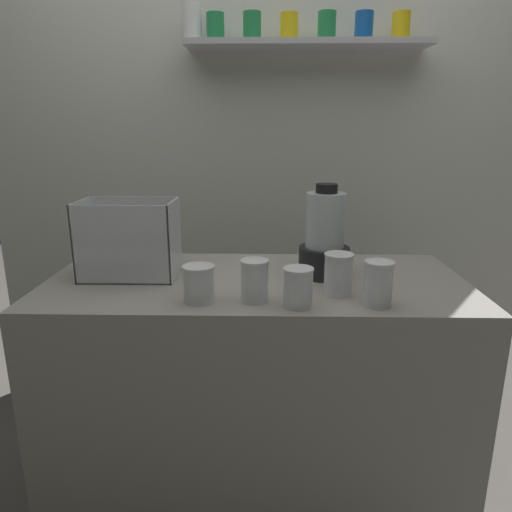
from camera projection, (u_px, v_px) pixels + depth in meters
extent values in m
plane|color=slate|center=(256.00, 499.00, 1.81)|extent=(8.00, 8.00, 0.00)
cube|color=#9E998E|center=(256.00, 397.00, 1.69)|extent=(1.40, 0.64, 0.90)
cube|color=silver|center=(259.00, 158.00, 2.21)|extent=(2.60, 0.04, 2.50)
cube|color=silver|center=(307.00, 44.00, 1.97)|extent=(1.03, 0.20, 0.02)
cylinder|color=#268C4C|center=(215.00, 27.00, 1.95)|extent=(0.08, 0.08, 0.11)
cylinder|color=#268C4C|center=(252.00, 26.00, 1.94)|extent=(0.08, 0.08, 0.11)
cylinder|color=yellow|center=(289.00, 27.00, 1.95)|extent=(0.08, 0.08, 0.11)
cylinder|color=#268C4C|center=(327.00, 26.00, 1.93)|extent=(0.08, 0.08, 0.11)
cylinder|color=#1959B2|center=(364.00, 26.00, 1.93)|extent=(0.08, 0.08, 0.11)
cylinder|color=yellow|center=(401.00, 26.00, 1.94)|extent=(0.08, 0.08, 0.11)
cylinder|color=white|center=(192.00, 22.00, 1.95)|extent=(0.08, 0.08, 0.15)
cube|color=white|center=(132.00, 275.00, 1.60)|extent=(0.31, 0.20, 0.01)
cube|color=white|center=(120.00, 246.00, 1.47)|extent=(0.31, 0.01, 0.26)
cube|color=white|center=(137.00, 233.00, 1.66)|extent=(0.31, 0.01, 0.26)
cube|color=white|center=(84.00, 239.00, 1.57)|extent=(0.01, 0.20, 0.26)
cube|color=white|center=(175.00, 239.00, 1.56)|extent=(0.01, 0.20, 0.26)
cone|color=orange|center=(142.00, 270.00, 1.60)|extent=(0.03, 0.17, 0.02)
cone|color=orange|center=(118.00, 269.00, 1.59)|extent=(0.12, 0.14, 0.03)
cone|color=orange|center=(133.00, 269.00, 1.59)|extent=(0.09, 0.16, 0.03)
cone|color=orange|center=(129.00, 268.00, 1.60)|extent=(0.13, 0.13, 0.03)
cone|color=orange|center=(149.00, 263.00, 1.59)|extent=(0.13, 0.15, 0.03)
cone|color=orange|center=(146.00, 262.00, 1.59)|extent=(0.14, 0.13, 0.03)
cone|color=orange|center=(125.00, 261.00, 1.59)|extent=(0.16, 0.10, 0.03)
cylinder|color=black|center=(324.00, 261.00, 1.59)|extent=(0.17, 0.17, 0.10)
cylinder|color=silver|center=(325.00, 220.00, 1.55)|extent=(0.13, 0.13, 0.18)
cylinder|color=orange|center=(325.00, 241.00, 1.57)|extent=(0.12, 0.12, 0.04)
cylinder|color=black|center=(327.00, 188.00, 1.53)|extent=(0.07, 0.07, 0.03)
cylinder|color=white|center=(199.00, 285.00, 1.35)|extent=(0.09, 0.09, 0.10)
cylinder|color=orange|center=(199.00, 292.00, 1.36)|extent=(0.08, 0.08, 0.06)
cylinder|color=white|center=(198.00, 267.00, 1.34)|extent=(0.09, 0.09, 0.01)
cylinder|color=white|center=(256.00, 282.00, 1.35)|extent=(0.08, 0.08, 0.12)
cylinder|color=red|center=(256.00, 285.00, 1.35)|extent=(0.07, 0.07, 0.10)
cylinder|color=white|center=(256.00, 261.00, 1.33)|extent=(0.08, 0.08, 0.01)
cylinder|color=white|center=(298.00, 288.00, 1.31)|extent=(0.08, 0.08, 0.11)
cylinder|color=maroon|center=(298.00, 296.00, 1.32)|extent=(0.08, 0.08, 0.06)
cylinder|color=white|center=(299.00, 269.00, 1.30)|extent=(0.09, 0.09, 0.01)
cylinder|color=white|center=(338.00, 275.00, 1.41)|extent=(0.08, 0.08, 0.12)
cylinder|color=yellow|center=(338.00, 278.00, 1.41)|extent=(0.08, 0.08, 0.11)
cylinder|color=white|center=(339.00, 255.00, 1.39)|extent=(0.09, 0.09, 0.01)
cylinder|color=white|center=(378.00, 285.00, 1.32)|extent=(0.08, 0.08, 0.13)
cylinder|color=orange|center=(378.00, 290.00, 1.32)|extent=(0.07, 0.07, 0.09)
cylinder|color=white|center=(380.00, 263.00, 1.30)|extent=(0.08, 0.08, 0.01)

